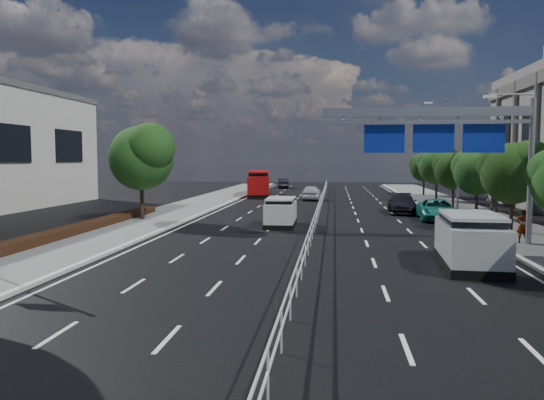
{
  "coord_description": "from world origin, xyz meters",
  "views": [
    {
      "loc": [
        1.14,
        -17.0,
        4.31
      ],
      "look_at": [
        -1.72,
        7.22,
        2.4
      ],
      "focal_mm": 35.0,
      "sensor_mm": 36.0,
      "label": 1
    }
  ],
  "objects_px": {
    "parked_car_dark": "(402,204)",
    "silver_minivan": "(470,241)",
    "red_bus": "(259,183)",
    "near_car_silver": "(312,193)",
    "parked_car_teal": "(437,210)",
    "pedestrian_a": "(522,226)",
    "white_minivan": "(281,212)",
    "overhead_gantry": "(449,132)",
    "near_car_dark": "(283,183)",
    "pedestrian_b": "(492,201)"
  },
  "relations": [
    {
      "from": "parked_car_teal",
      "to": "parked_car_dark",
      "type": "xyz_separation_m",
      "value": [
        -1.8,
        4.65,
        0.02
      ]
    },
    {
      "from": "near_car_dark",
      "to": "red_bus",
      "type": "bearing_deg",
      "value": 79.75
    },
    {
      "from": "silver_minivan",
      "to": "parked_car_teal",
      "type": "xyz_separation_m",
      "value": [
        1.77,
        16.34,
        -0.31
      ]
    },
    {
      "from": "near_car_silver",
      "to": "near_car_dark",
      "type": "distance_m",
      "value": 22.38
    },
    {
      "from": "overhead_gantry",
      "to": "silver_minivan",
      "type": "distance_m",
      "value": 7.06
    },
    {
      "from": "overhead_gantry",
      "to": "pedestrian_a",
      "type": "xyz_separation_m",
      "value": [
        3.69,
        0.3,
        -4.64
      ]
    },
    {
      "from": "silver_minivan",
      "to": "pedestrian_a",
      "type": "bearing_deg",
      "value": 59.3
    },
    {
      "from": "near_car_silver",
      "to": "parked_car_teal",
      "type": "height_order",
      "value": "near_car_silver"
    },
    {
      "from": "red_bus",
      "to": "pedestrian_a",
      "type": "height_order",
      "value": "red_bus"
    },
    {
      "from": "overhead_gantry",
      "to": "silver_minivan",
      "type": "bearing_deg",
      "value": -92.21
    },
    {
      "from": "red_bus",
      "to": "pedestrian_a",
      "type": "distance_m",
      "value": 37.38
    },
    {
      "from": "overhead_gantry",
      "to": "near_car_dark",
      "type": "relative_size",
      "value": 2.37
    },
    {
      "from": "near_car_silver",
      "to": "parked_car_teal",
      "type": "xyz_separation_m",
      "value": [
        9.51,
        -17.22,
        -0.03
      ]
    },
    {
      "from": "pedestrian_b",
      "to": "parked_car_teal",
      "type": "bearing_deg",
      "value": 49.03
    },
    {
      "from": "overhead_gantry",
      "to": "silver_minivan",
      "type": "height_order",
      "value": "overhead_gantry"
    },
    {
      "from": "pedestrian_b",
      "to": "overhead_gantry",
      "type": "bearing_deg",
      "value": 72.44
    },
    {
      "from": "near_car_dark",
      "to": "parked_car_teal",
      "type": "xyz_separation_m",
      "value": [
        14.59,
        -39.02,
        0.03
      ]
    },
    {
      "from": "parked_car_dark",
      "to": "near_car_silver",
      "type": "bearing_deg",
      "value": 124.53
    },
    {
      "from": "near_car_silver",
      "to": "near_car_dark",
      "type": "relative_size",
      "value": 1.04
    },
    {
      "from": "overhead_gantry",
      "to": "near_car_silver",
      "type": "distance_m",
      "value": 29.67
    },
    {
      "from": "overhead_gantry",
      "to": "white_minivan",
      "type": "distance_m",
      "value": 12.01
    },
    {
      "from": "parked_car_dark",
      "to": "pedestrian_a",
      "type": "height_order",
      "value": "pedestrian_a"
    },
    {
      "from": "red_bus",
      "to": "overhead_gantry",
      "type": "bearing_deg",
      "value": -73.4
    },
    {
      "from": "red_bus",
      "to": "near_car_silver",
      "type": "xyz_separation_m",
      "value": [
        6.25,
        -4.95,
        -0.74
      ]
    },
    {
      "from": "overhead_gantry",
      "to": "parked_car_dark",
      "type": "distance_m",
      "value": 16.34
    },
    {
      "from": "near_car_dark",
      "to": "pedestrian_b",
      "type": "xyz_separation_m",
      "value": [
        19.69,
        -34.14,
        0.3
      ]
    },
    {
      "from": "white_minivan",
      "to": "near_car_silver",
      "type": "relative_size",
      "value": 0.94
    },
    {
      "from": "overhead_gantry",
      "to": "silver_minivan",
      "type": "relative_size",
      "value": 1.94
    },
    {
      "from": "white_minivan",
      "to": "near_car_silver",
      "type": "distance_m",
      "value": 21.76
    },
    {
      "from": "parked_car_dark",
      "to": "overhead_gantry",
      "type": "bearing_deg",
      "value": -86.1
    },
    {
      "from": "near_car_dark",
      "to": "overhead_gantry",
      "type": "bearing_deg",
      "value": 98.35
    },
    {
      "from": "white_minivan",
      "to": "pedestrian_b",
      "type": "distance_m",
      "value": 18.25
    },
    {
      "from": "near_car_silver",
      "to": "parked_car_teal",
      "type": "relative_size",
      "value": 0.85
    },
    {
      "from": "parked_car_teal",
      "to": "pedestrian_b",
      "type": "distance_m",
      "value": 7.07
    },
    {
      "from": "near_car_dark",
      "to": "parked_car_teal",
      "type": "relative_size",
      "value": 0.81
    },
    {
      "from": "parked_car_dark",
      "to": "silver_minivan",
      "type": "bearing_deg",
      "value": -86.9
    },
    {
      "from": "near_car_dark",
      "to": "silver_minivan",
      "type": "height_order",
      "value": "silver_minivan"
    },
    {
      "from": "near_car_dark",
      "to": "parked_car_dark",
      "type": "bearing_deg",
      "value": 104.14
    },
    {
      "from": "silver_minivan",
      "to": "white_minivan",
      "type": "bearing_deg",
      "value": 130.31
    },
    {
      "from": "white_minivan",
      "to": "silver_minivan",
      "type": "bearing_deg",
      "value": -54.06
    },
    {
      "from": "pedestrian_a",
      "to": "overhead_gantry",
      "type": "bearing_deg",
      "value": 3.37
    },
    {
      "from": "overhead_gantry",
      "to": "near_car_silver",
      "type": "relative_size",
      "value": 2.27
    },
    {
      "from": "red_bus",
      "to": "parked_car_teal",
      "type": "relative_size",
      "value": 1.86
    },
    {
      "from": "near_car_silver",
      "to": "overhead_gantry",
      "type": "bearing_deg",
      "value": 107.38
    },
    {
      "from": "red_bus",
      "to": "near_car_silver",
      "type": "relative_size",
      "value": 2.19
    },
    {
      "from": "parked_car_teal",
      "to": "parked_car_dark",
      "type": "relative_size",
      "value": 1.02
    },
    {
      "from": "white_minivan",
      "to": "red_bus",
      "type": "distance_m",
      "value": 27.2
    },
    {
      "from": "near_car_silver",
      "to": "parked_car_dark",
      "type": "distance_m",
      "value": 14.75
    },
    {
      "from": "near_car_silver",
      "to": "pedestrian_b",
      "type": "bearing_deg",
      "value": 141.44
    },
    {
      "from": "parked_car_dark",
      "to": "parked_car_teal",
      "type": "bearing_deg",
      "value": -65.84
    }
  ]
}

